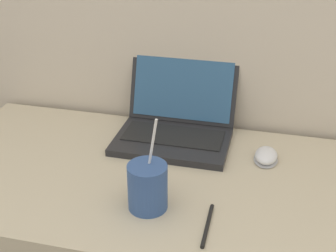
{
  "coord_description": "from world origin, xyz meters",
  "views": [
    {
      "loc": [
        0.19,
        -0.66,
        1.39
      ],
      "look_at": [
        -0.08,
        0.42,
        0.8
      ],
      "focal_mm": 50.0,
      "sensor_mm": 36.0,
      "label": 1
    }
  ],
  "objects_px": {
    "laptop": "(176,119)",
    "computer_mouse": "(266,156)",
    "pen": "(207,225)",
    "drink_cup": "(148,186)"
  },
  "relations": [
    {
      "from": "pen",
      "to": "laptop",
      "type": "bearing_deg",
      "value": 112.36
    },
    {
      "from": "computer_mouse",
      "to": "pen",
      "type": "xyz_separation_m",
      "value": [
        -0.11,
        -0.31,
        -0.01
      ]
    },
    {
      "from": "laptop",
      "to": "drink_cup",
      "type": "bearing_deg",
      "value": -87.69
    },
    {
      "from": "laptop",
      "to": "pen",
      "type": "relative_size",
      "value": 2.26
    },
    {
      "from": "laptop",
      "to": "pen",
      "type": "xyz_separation_m",
      "value": [
        0.16,
        -0.39,
        -0.05
      ]
    },
    {
      "from": "laptop",
      "to": "computer_mouse",
      "type": "bearing_deg",
      "value": -16.3
    },
    {
      "from": "laptop",
      "to": "computer_mouse",
      "type": "relative_size",
      "value": 3.53
    },
    {
      "from": "drink_cup",
      "to": "computer_mouse",
      "type": "xyz_separation_m",
      "value": [
        0.25,
        0.27,
        -0.04
      ]
    },
    {
      "from": "laptop",
      "to": "drink_cup",
      "type": "relative_size",
      "value": 1.41
    },
    {
      "from": "laptop",
      "to": "drink_cup",
      "type": "distance_m",
      "value": 0.35
    }
  ]
}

